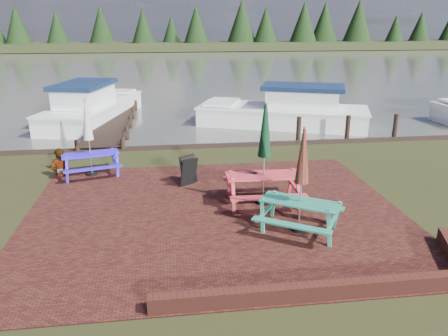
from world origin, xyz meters
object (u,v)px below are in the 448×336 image
Objects in this scene: picnic_table_red at (264,170)px; boat_near at (286,113)px; picnic_table_blue at (90,150)px; picnic_table_teal at (301,197)px; chalkboard at (189,171)px; jetty at (113,121)px; boat_jetty at (92,109)px; person at (59,149)px.

picnic_table_red is 9.75m from boat_near.
picnic_table_blue reaches higher than boat_near.
chalkboard is at bearing 157.90° from picnic_table_teal.
jetty is 1.86m from boat_jetty.
chalkboard is at bearing 168.32° from boat_near.
person reaches higher than chalkboard.
picnic_table_blue reaches higher than person.
jetty is at bearing 147.42° from picnic_table_teal.
picnic_table_red is 6.24m from person.
picnic_table_red is 0.29× the size of jetty.
picnic_table_blue is 0.25× the size of jetty.
chalkboard is at bearing 139.38° from picnic_table_red.
boat_near is 4.80× the size of person.
picnic_table_teal is at bearing -55.14° from picnic_table_blue.
chalkboard is 9.06m from boat_near.
boat_near is (2.64, 10.83, -0.40)m from picnic_table_teal.
picnic_table_teal is 0.30× the size of boat_jetty.
chalkboard is at bearing -36.88° from picnic_table_blue.
boat_near is (7.85, -0.58, 0.30)m from jetty.
picnic_table_red is at bearing 138.80° from picnic_table_teal.
picnic_table_blue is 0.91m from person.
boat_jetty is 0.97× the size of boat_near.
person is at bearing -73.91° from boat_jetty.
picnic_table_teal is at bearing -72.80° from picnic_table_red.
boat_jetty reaches higher than chalkboard.
person is at bearing -96.38° from jetty.
picnic_table_blue is 2.80× the size of chalkboard.
picnic_table_teal is 0.26× the size of jetty.
picnic_table_teal reaches higher than boat_near.
picnic_table_red is 0.33× the size of boat_jetty.
picnic_table_red is 12.72m from boat_jetty.
picnic_table_teal reaches higher than boat_jetty.
picnic_table_teal is 14.35m from boat_jetty.
picnic_table_red is at bearing -45.40° from picnic_table_blue.
boat_near is (3.09, 9.23, -0.49)m from picnic_table_red.
picnic_table_red is 2.45m from chalkboard.
boat_jetty is (-1.10, 1.47, 0.33)m from jetty.
person is (-5.99, 4.47, 0.02)m from picnic_table_teal.
picnic_table_red is at bearing -64.13° from jetty.
jetty is at bearing 77.73° from chalkboard.
boat_near is at bearing 72.74° from picnic_table_red.
jetty is 5.39× the size of person.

